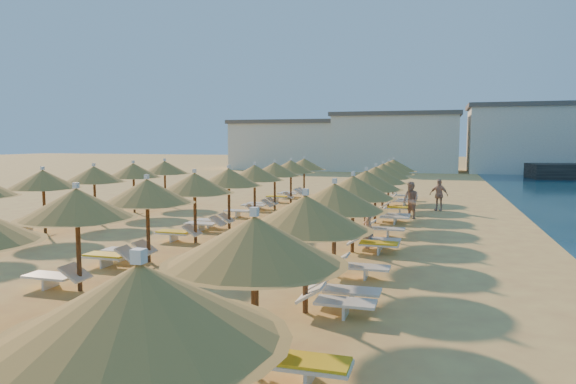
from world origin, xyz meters
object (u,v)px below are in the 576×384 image
(beachgoer_c, at_px, (439,195))
(parasol_row_west, at_px, (213,181))
(beachgoer_b, at_px, (411,200))
(beachgoer_a, at_px, (368,226))
(parasol_row_east, at_px, (360,185))

(beachgoer_c, bearing_deg, parasol_row_west, -110.43)
(parasol_row_west, distance_m, beachgoer_b, 10.15)
(beachgoer_a, bearing_deg, parasol_row_east, -155.72)
(parasol_row_east, height_order, beachgoer_c, parasol_row_east)
(beachgoer_a, distance_m, beachgoer_c, 11.08)
(parasol_row_east, xyz_separation_m, beachgoer_a, (0.41, -0.73, -1.39))
(beachgoer_a, xyz_separation_m, beachgoer_c, (2.40, 10.82, 0.07))
(beachgoer_a, xyz_separation_m, beachgoer_b, (1.08, 7.57, 0.11))
(parasol_row_west, xyz_separation_m, beachgoer_c, (8.70, 10.09, -1.32))
(beachgoer_a, distance_m, beachgoer_b, 7.64)
(parasol_row_east, bearing_deg, beachgoer_b, 77.65)
(beachgoer_a, relative_size, beachgoer_b, 0.88)
(parasol_row_east, relative_size, beachgoer_a, 20.22)
(parasol_row_west, distance_m, beachgoer_c, 13.39)
(parasol_row_west, height_order, beachgoer_b, parasol_row_west)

